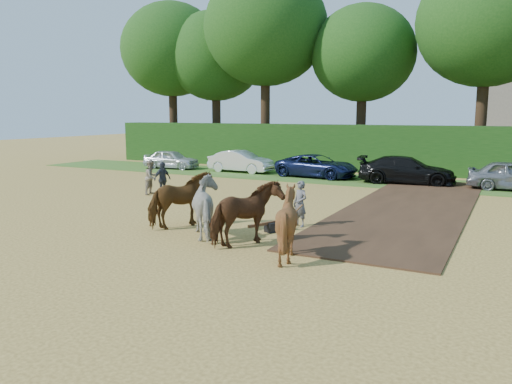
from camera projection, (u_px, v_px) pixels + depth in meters
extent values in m
plane|color=gold|center=(313.00, 242.00, 14.60)|extent=(120.00, 120.00, 0.00)
cube|color=#472D1C|center=(410.00, 207.00, 20.05)|extent=(4.50, 17.00, 0.05)
cube|color=#38601E|center=(406.00, 183.00, 26.86)|extent=(50.00, 5.00, 0.03)
cube|color=#14380F|center=(422.00, 150.00, 30.58)|extent=(46.00, 1.60, 3.00)
imported|color=#C1B398|center=(152.00, 177.00, 23.15)|extent=(0.67, 0.82, 1.61)
imported|color=#292D37|center=(162.00, 179.00, 22.63)|extent=(0.57, 0.98, 1.57)
imported|color=brown|center=(181.00, 200.00, 16.37)|extent=(1.77, 2.39, 1.84)
imported|color=beige|center=(211.00, 206.00, 15.24)|extent=(2.29, 2.16, 1.84)
imported|color=#59321C|center=(246.00, 214.00, 14.11)|extent=(1.77, 2.39, 1.84)
imported|color=#5E2E17|center=(287.00, 223.00, 12.99)|extent=(2.03, 2.12, 1.84)
cube|color=black|center=(276.00, 226.00, 15.98)|extent=(0.59, 0.84, 0.31)
cube|color=brown|center=(264.00, 224.00, 15.63)|extent=(0.57, 1.16, 0.09)
cylinder|color=brown|center=(284.00, 213.00, 16.38)|extent=(0.29, 0.87, 0.65)
cylinder|color=brown|center=(292.00, 215.00, 16.08)|extent=(0.51, 0.79, 0.65)
imported|color=gray|center=(300.00, 204.00, 16.54)|extent=(0.66, 0.56, 1.54)
imported|color=silver|center=(171.00, 159.00, 33.84)|extent=(3.96, 1.94, 1.30)
imported|color=silver|center=(241.00, 161.00, 31.80)|extent=(4.29, 1.60, 1.40)
imported|color=#161F46|center=(317.00, 166.00, 29.29)|extent=(5.06, 2.73, 1.35)
imported|color=black|center=(406.00, 170.00, 26.67)|extent=(5.28, 2.68, 1.47)
cylinder|color=#382616|center=(174.00, 123.00, 42.56)|extent=(0.70, 0.70, 5.85)
ellipsoid|color=#163F11|center=(172.00, 50.00, 41.61)|extent=(8.40, 8.40, 7.73)
cylinder|color=#382616|center=(217.00, 126.00, 41.21)|extent=(0.70, 0.70, 5.40)
ellipsoid|color=#163F11|center=(216.00, 56.00, 40.33)|extent=(7.80, 7.80, 7.18)
cylinder|color=#382616|center=(265.00, 120.00, 37.96)|extent=(0.70, 0.70, 6.53)
ellipsoid|color=#163F11|center=(266.00, 28.00, 36.92)|extent=(9.20, 9.20, 8.46)
cylinder|color=#382616|center=(361.00, 129.00, 36.19)|extent=(0.70, 0.70, 5.17)
ellipsoid|color=#163F11|center=(363.00, 53.00, 35.35)|extent=(7.40, 7.40, 6.81)
cylinder|color=#382616|center=(480.00, 124.00, 31.60)|extent=(0.70, 0.70, 6.08)
ellipsoid|color=#163F11|center=(488.00, 22.00, 30.62)|extent=(8.60, 8.60, 7.91)
cube|color=slate|center=(509.00, 107.00, 60.27)|extent=(5.00, 5.00, 9.00)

